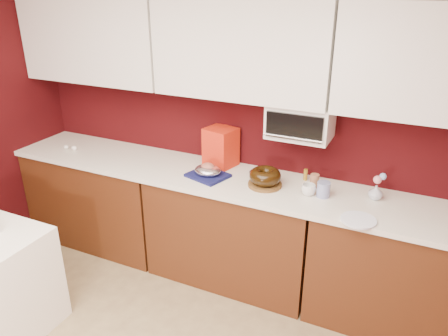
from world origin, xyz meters
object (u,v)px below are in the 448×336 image
toaster_oven (301,121)px  pandoro_box (221,147)px  blue_jar (323,189)px  bundt_cake (265,176)px  coffee_mug (309,189)px  foil_ham_nest (208,170)px  flower_vase (376,191)px

toaster_oven → pandoro_box: 0.73m
pandoro_box → blue_jar: size_ratio=2.86×
bundt_cake → coffee_mug: 0.33m
foil_ham_nest → blue_jar: size_ratio=1.93×
pandoro_box → flower_vase: size_ratio=2.68×
blue_jar → flower_vase: (0.34, 0.12, 0.00)m
coffee_mug → flower_vase: bearing=17.3°
toaster_oven → coffee_mug: (0.15, -0.19, -0.43)m
toaster_oven → bundt_cake: (-0.18, -0.19, -0.39)m
foil_ham_nest → blue_jar: blue_jar is taller
pandoro_box → blue_jar: pandoro_box is taller
toaster_oven → blue_jar: toaster_oven is taller
toaster_oven → foil_ham_nest: 0.80m
bundt_cake → flower_vase: size_ratio=1.98×
pandoro_box → coffee_mug: 0.84m
coffee_mug → blue_jar: 0.10m
bundt_cake → blue_jar: 0.43m
foil_ham_nest → blue_jar: bearing=3.0°
bundt_cake → foil_ham_nest: (-0.46, -0.03, -0.03)m
foil_ham_nest → pandoro_box: 0.28m
foil_ham_nest → flower_vase: 1.23m
bundt_cake → coffee_mug: (0.33, -0.01, -0.03)m
bundt_cake → flower_vase: (0.77, 0.13, -0.02)m
flower_vase → blue_jar: bearing=-160.9°
foil_ham_nest → coffee_mug: (0.79, 0.03, -0.01)m
toaster_oven → foil_ham_nest: size_ratio=2.13×
bundt_cake → blue_jar: (0.43, 0.01, -0.03)m
flower_vase → coffee_mug: bearing=-162.7°
toaster_oven → foil_ham_nest: toaster_oven is taller
blue_jar → flower_vase: 0.36m
foil_ham_nest → pandoro_box: bearing=92.6°
bundt_cake → blue_jar: bearing=1.7°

